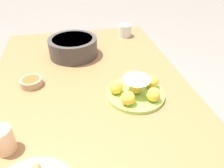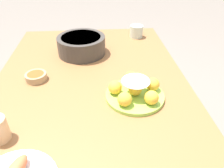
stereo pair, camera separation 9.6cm
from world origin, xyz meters
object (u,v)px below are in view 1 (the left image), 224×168
dining_table (91,102)px  sauce_bowl (31,82)px  cup_far (3,140)px  cup_near (125,31)px  serving_bowl (73,46)px  cake_plate (136,89)px

dining_table → sauce_bowl: 0.29m
cup_far → cup_near: bearing=-36.0°
serving_bowl → sauce_bowl: size_ratio=2.71×
sauce_bowl → cup_near: 0.75m
dining_table → sauce_bowl: bearing=74.6°
dining_table → cake_plate: 0.25m
dining_table → cup_near: cup_near is taller
serving_bowl → cup_far: serving_bowl is taller
cake_plate → serving_bowl: serving_bowl is taller
sauce_bowl → dining_table: bearing=-105.4°
dining_table → cup_near: (0.56, -0.31, 0.13)m
cup_near → dining_table: bearing=151.1°
serving_bowl → sauce_bowl: (-0.27, 0.21, -0.04)m
sauce_bowl → cup_near: cup_near is taller
dining_table → serving_bowl: 0.37m
cake_plate → serving_bowl: (0.44, 0.24, 0.02)m
cake_plate → cup_near: 0.67m
serving_bowl → dining_table: bearing=-171.4°
cake_plate → cup_far: cake_plate is taller
cup_near → cup_far: bearing=144.0°
cake_plate → dining_table: bearing=61.9°
dining_table → cake_plate: size_ratio=5.70×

